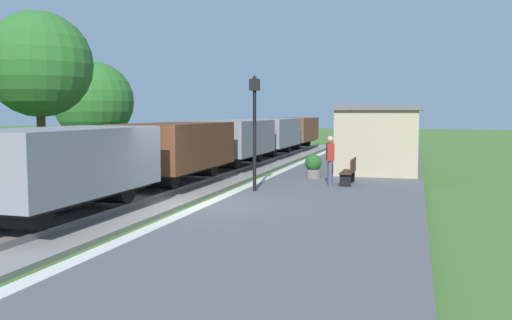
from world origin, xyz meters
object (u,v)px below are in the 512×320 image
at_px(bench_near_hut, 350,171).
at_px(potted_planter, 313,166).
at_px(person_waiting, 330,158).
at_px(bench_down_platform, 370,153).
at_px(lamp_post_near, 255,111).
at_px(freight_train, 235,141).
at_px(tree_trackside_mid, 39,65).
at_px(tree_trackside_far, 93,102).
at_px(station_hut, 380,138).

height_order(bench_near_hut, potted_planter, potted_planter).
distance_m(bench_near_hut, person_waiting, 0.90).
xyz_separation_m(bench_down_platform, lamp_post_near, (-2.73, -11.37, 2.08)).
xyz_separation_m(freight_train, tree_trackside_mid, (-3.58, -9.37, 2.91)).
height_order(bench_near_hut, tree_trackside_far, tree_trackside_far).
height_order(bench_near_hut, bench_down_platform, same).
distance_m(potted_planter, tree_trackside_mid, 10.32).
bearing_deg(potted_planter, station_hut, 58.17).
relative_size(tree_trackside_mid, tree_trackside_far, 1.18).
bearing_deg(tree_trackside_mid, potted_planter, 32.75).
xyz_separation_m(station_hut, potted_planter, (-2.24, -3.61, -0.93)).
relative_size(bench_near_hut, bench_down_platform, 1.00).
xyz_separation_m(station_hut, tree_trackside_far, (-12.86, -1.94, 1.61)).
xyz_separation_m(bench_down_platform, tree_trackside_far, (-12.17, -5.80, 2.54)).
height_order(station_hut, bench_down_platform, station_hut).
bearing_deg(bench_down_platform, potted_planter, -101.68).
bearing_deg(person_waiting, tree_trackside_far, -33.81).
relative_size(station_hut, bench_near_hut, 3.87).
height_order(station_hut, lamp_post_near, lamp_post_near).
distance_m(bench_near_hut, potted_planter, 2.10).
height_order(bench_near_hut, lamp_post_near, lamp_post_near).
relative_size(freight_train, station_hut, 5.62).
bearing_deg(tree_trackside_mid, bench_near_hut, 21.47).
relative_size(bench_near_hut, potted_planter, 1.64).
xyz_separation_m(bench_near_hut, lamp_post_near, (-2.73, -2.48, 2.08)).
bearing_deg(potted_planter, tree_trackside_mid, -147.25).
bearing_deg(bench_near_hut, freight_train, 137.69).
distance_m(bench_down_platform, potted_planter, 7.63).
xyz_separation_m(freight_train, bench_down_platform, (6.11, 3.34, -0.68)).
relative_size(station_hut, potted_planter, 6.33).
xyz_separation_m(station_hut, lamp_post_near, (-3.42, -7.51, 1.15)).
xyz_separation_m(potted_planter, tree_trackside_mid, (-8.14, -5.23, 3.59)).
xyz_separation_m(bench_near_hut, tree_trackside_mid, (-9.68, -3.81, 3.59)).
relative_size(lamp_post_near, tree_trackside_far, 0.72).
distance_m(bench_near_hut, tree_trackside_mid, 11.01).
bearing_deg(freight_train, bench_near_hut, -42.31).
bearing_deg(freight_train, station_hut, -4.44).
bearing_deg(bench_near_hut, station_hut, 82.15).
distance_m(station_hut, potted_planter, 4.34).
xyz_separation_m(lamp_post_near, tree_trackside_far, (-9.44, 5.57, 0.46)).
xyz_separation_m(station_hut, tree_trackside_mid, (-10.38, -8.84, 2.66)).
height_order(station_hut, bench_near_hut, station_hut).
distance_m(potted_planter, lamp_post_near, 4.58).
bearing_deg(person_waiting, lamp_post_near, 26.99).
distance_m(bench_down_platform, tree_trackside_far, 13.72).
distance_m(freight_train, bench_near_hut, 8.28).
bearing_deg(bench_near_hut, tree_trackside_mid, -158.53).
height_order(freight_train, tree_trackside_mid, tree_trackside_mid).
bearing_deg(lamp_post_near, station_hut, 65.50).
bearing_deg(tree_trackside_mid, person_waiting, 20.25).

